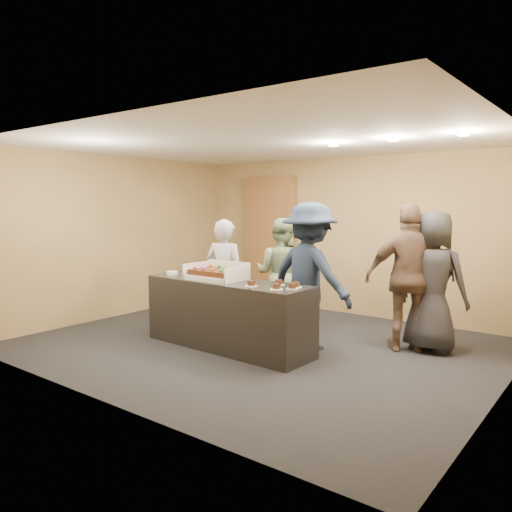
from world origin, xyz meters
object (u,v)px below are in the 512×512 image
(plate_stack, at_px, (172,273))
(person_dark_suit, at_px, (432,281))
(person_server_grey, at_px, (225,278))
(person_brown_extra, at_px, (410,277))
(serving_counter, at_px, (228,314))
(person_sage_man, at_px, (281,274))
(sheet_cake, at_px, (216,272))
(storage_cabinet, at_px, (270,240))
(cake_box, at_px, (218,276))
(person_navy_man, at_px, (310,276))

(plate_stack, distance_m, person_dark_suit, 3.55)
(person_server_grey, bearing_deg, person_brown_extra, -171.45)
(serving_counter, relative_size, person_sage_man, 1.42)
(sheet_cake, bearing_deg, person_server_grey, 118.14)
(storage_cabinet, distance_m, person_sage_man, 2.02)
(person_sage_man, bearing_deg, person_dark_suit, 172.04)
(serving_counter, xyz_separation_m, cake_box, (-0.20, 0.03, 0.50))
(person_server_grey, relative_size, person_sage_man, 1.00)
(person_sage_man, bearing_deg, plate_stack, 38.91)
(storage_cabinet, bearing_deg, person_server_grey, -69.21)
(storage_cabinet, xyz_separation_m, sheet_cake, (1.13, -2.79, -0.21))
(plate_stack, height_order, person_dark_suit, person_dark_suit)
(serving_counter, height_order, plate_stack, plate_stack)
(plate_stack, xyz_separation_m, person_server_grey, (0.59, 0.47, -0.08))
(plate_stack, height_order, person_brown_extra, person_brown_extra)
(person_sage_man, xyz_separation_m, person_dark_suit, (2.21, 0.22, 0.07))
(cake_box, distance_m, plate_stack, 0.83)
(person_server_grey, height_order, person_navy_man, person_navy_man)
(serving_counter, bearing_deg, person_navy_man, 38.66)
(person_sage_man, xyz_separation_m, person_brown_extra, (1.97, 0.07, 0.12))
(person_brown_extra, bearing_deg, plate_stack, -8.31)
(person_sage_man, bearing_deg, person_navy_man, 130.84)
(sheet_cake, relative_size, person_brown_extra, 0.34)
(plate_stack, height_order, person_sage_man, person_sage_man)
(serving_counter, xyz_separation_m, plate_stack, (-1.03, -0.02, 0.47))
(serving_counter, bearing_deg, person_server_grey, 136.27)
(serving_counter, distance_m, person_dark_suit, 2.69)
(sheet_cake, xyz_separation_m, plate_stack, (-0.83, -0.02, -0.08))
(storage_cabinet, distance_m, cake_box, 2.99)
(serving_counter, distance_m, person_navy_man, 1.19)
(person_sage_man, relative_size, person_brown_extra, 0.88)
(plate_stack, distance_m, person_brown_extra, 3.27)
(person_server_grey, distance_m, person_brown_extra, 2.55)
(person_brown_extra, xyz_separation_m, person_dark_suit, (0.24, 0.15, -0.05))
(serving_counter, relative_size, plate_stack, 14.46)
(cake_box, relative_size, sheet_cake, 1.17)
(person_server_grey, xyz_separation_m, person_brown_extra, (2.38, 0.90, 0.12))
(cake_box, xyz_separation_m, plate_stack, (-0.83, -0.05, -0.03))
(plate_stack, bearing_deg, person_brown_extra, 24.75)
(serving_counter, relative_size, sheet_cake, 3.70)
(storage_cabinet, xyz_separation_m, person_brown_extra, (3.27, -1.44, -0.25))
(person_brown_extra, height_order, person_dark_suit, person_brown_extra)
(sheet_cake, relative_size, person_dark_suit, 0.35)
(sheet_cake, distance_m, plate_stack, 0.83)
(storage_cabinet, bearing_deg, plate_stack, -83.94)
(person_server_grey, bearing_deg, cake_box, 107.70)
(serving_counter, bearing_deg, person_dark_suit, 36.32)
(plate_stack, distance_m, person_navy_man, 2.01)
(sheet_cake, distance_m, person_brown_extra, 2.53)
(serving_counter, xyz_separation_m, sheet_cake, (-0.20, 0.00, 0.55))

